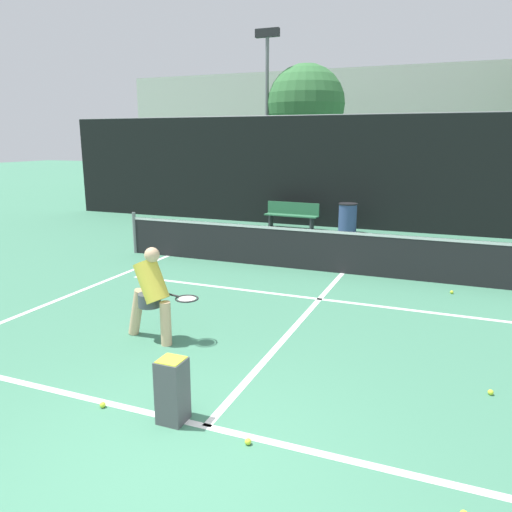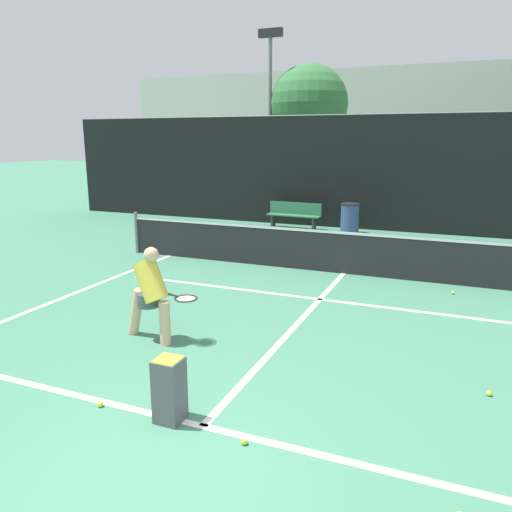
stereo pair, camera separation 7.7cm
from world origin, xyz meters
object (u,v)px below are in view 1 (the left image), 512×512
player_practicing (152,291)px  courtside_bench (292,214)px  trash_bin (348,218)px  ball_hopper (172,389)px

player_practicing → courtside_bench: bearing=109.7°
trash_bin → ball_hopper: bearing=-87.2°
player_practicing → ball_hopper: size_ratio=2.02×
ball_hopper → player_practicing: bearing=128.5°
ball_hopper → trash_bin: (-0.55, 11.43, 0.10)m
player_practicing → ball_hopper: 2.30m
player_practicing → courtside_bench: size_ratio=0.79×
player_practicing → trash_bin: size_ratio=1.51×
player_practicing → ball_hopper: player_practicing is taller
courtside_bench → player_practicing: bearing=-81.5°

